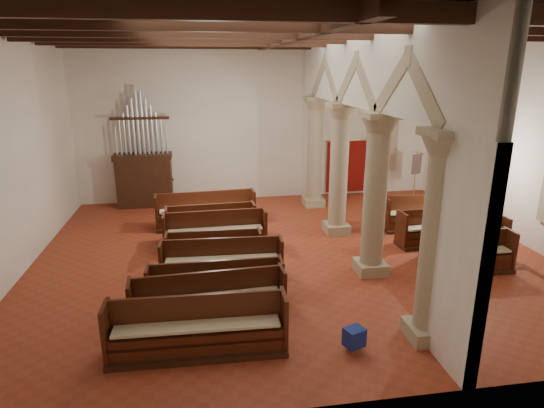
{
  "coord_description": "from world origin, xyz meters",
  "views": [
    {
      "loc": [
        -2.38,
        -11.67,
        5.07
      ],
      "look_at": [
        -0.44,
        0.5,
        1.35
      ],
      "focal_mm": 30.0,
      "sensor_mm": 36.0,
      "label": 1
    }
  ],
  "objects": [
    {
      "name": "floor",
      "position": [
        0.0,
        0.0,
        0.0
      ],
      "size": [
        14.0,
        14.0,
        0.0
      ],
      "primitive_type": "plane",
      "color": "maroon",
      "rests_on": "ground"
    },
    {
      "name": "ceiling",
      "position": [
        0.0,
        0.0,
        6.0
      ],
      "size": [
        14.0,
        14.0,
        0.0
      ],
      "primitive_type": "plane",
      "rotation": [
        3.14,
        0.0,
        0.0
      ],
      "color": "black",
      "rests_on": "wall_back"
    },
    {
      "name": "wall_back",
      "position": [
        0.0,
        6.0,
        3.0
      ],
      "size": [
        14.0,
        0.02,
        6.0
      ],
      "primitive_type": "cube",
      "color": "white",
      "rests_on": "floor"
    },
    {
      "name": "wall_front",
      "position": [
        0.0,
        -6.0,
        3.0
      ],
      "size": [
        14.0,
        0.02,
        6.0
      ],
      "primitive_type": "cube",
      "color": "white",
      "rests_on": "floor"
    },
    {
      "name": "wall_left",
      "position": [
        -7.0,
        0.0,
        3.0
      ],
      "size": [
        0.02,
        12.0,
        6.0
      ],
      "primitive_type": "cube",
      "color": "white",
      "rests_on": "floor"
    },
    {
      "name": "wall_right",
      "position": [
        7.0,
        0.0,
        3.0
      ],
      "size": [
        0.02,
        12.0,
        6.0
      ],
      "primitive_type": "cube",
      "color": "white",
      "rests_on": "floor"
    },
    {
      "name": "ceiling_beams",
      "position": [
        0.0,
        0.0,
        5.82
      ],
      "size": [
        13.8,
        11.8,
        0.3
      ],
      "primitive_type": null,
      "color": "#381D11",
      "rests_on": "wall_back"
    },
    {
      "name": "arcade",
      "position": [
        1.8,
        0.0,
        3.56
      ],
      "size": [
        0.9,
        11.9,
        6.0
      ],
      "color": "tan",
      "rests_on": "floor"
    },
    {
      "name": "window_right_b",
      "position": [
        6.98,
        2.5,
        2.2
      ],
      "size": [
        0.03,
        1.0,
        2.2
      ],
      "primitive_type": "cube",
      "color": "#316F59",
      "rests_on": "wall_right"
    },
    {
      "name": "window_back",
      "position": [
        5.0,
        5.98,
        2.2
      ],
      "size": [
        1.0,
        0.03,
        2.2
      ],
      "primitive_type": "cube",
      "color": "#316F59",
      "rests_on": "wall_back"
    },
    {
      "name": "pipe_organ",
      "position": [
        -4.5,
        5.5,
        1.37
      ],
      "size": [
        2.1,
        0.85,
        4.4
      ],
      "color": "#381D11",
      "rests_on": "floor"
    },
    {
      "name": "lectern",
      "position": [
        -3.65,
        5.49,
        0.45
      ],
      "size": [
        0.44,
        0.44,
        1.08
      ],
      "rotation": [
        0.0,
        0.0,
        -0.02
      ],
      "color": "#3B2612",
      "rests_on": "floor"
    },
    {
      "name": "dossal_curtain",
      "position": [
        3.5,
        5.92,
        1.17
      ],
      "size": [
        1.8,
        0.07,
        2.17
      ],
      "color": "maroon",
      "rests_on": "floor"
    },
    {
      "name": "processional_banner",
      "position": [
        5.58,
        3.95,
        0.76
      ],
      "size": [
        0.46,
        0.59,
        2.13
      ],
      "rotation": [
        0.0,
        0.0,
        0.39
      ],
      "color": "#381D11",
      "rests_on": "floor"
    },
    {
      "name": "hymnal_box_a",
      "position": [
        0.28,
        -4.66,
        0.28
      ],
      "size": [
        0.44,
        0.4,
        0.36
      ],
      "primitive_type": "cube",
      "rotation": [
        0.0,
        0.0,
        0.37
      ],
      "color": "navy",
      "rests_on": "floor"
    },
    {
      "name": "hymnal_box_b",
      "position": [
        -1.31,
        -2.98,
        0.25
      ],
      "size": [
        0.37,
        0.33,
        0.31
      ],
      "primitive_type": "cube",
      "rotation": [
        0.0,
        0.0,
        0.31
      ],
      "color": "navy",
      "rests_on": "floor"
    },
    {
      "name": "hymnal_box_c",
      "position": [
        -1.78,
        0.02,
        0.25
      ],
      "size": [
        0.34,
        0.29,
        0.31
      ],
      "primitive_type": "cube",
      "rotation": [
        0.0,
        0.0,
        -0.14
      ],
      "color": "#153096",
      "rests_on": "floor"
    },
    {
      "name": "tube_heater_a",
      "position": [
        -2.54,
        -3.99,
        0.16
      ],
      "size": [
        0.91,
        0.12,
        0.09
      ],
      "primitive_type": "cylinder",
      "rotation": [
        0.0,
        1.57,
        0.03
      ],
      "color": "silver",
      "rests_on": "floor"
    },
    {
      "name": "tube_heater_b",
      "position": [
        -1.55,
        -3.08,
        0.16
      ],
      "size": [
        1.1,
        0.37,
        0.11
      ],
      "primitive_type": "cylinder",
      "rotation": [
        0.0,
        1.57,
        -0.24
      ],
      "color": "white",
      "rests_on": "floor"
    },
    {
      "name": "nave_pew_0",
      "position": [
        -2.58,
        -4.3,
        0.36
      ],
      "size": [
        3.27,
        0.82,
        1.11
      ],
      "rotation": [
        0.0,
        0.0,
        -0.03
      ],
      "color": "#381D11",
      "rests_on": "floor"
    },
    {
      "name": "nave_pew_1",
      "position": [
        -2.34,
        -3.18,
        0.34
      ],
      "size": [
        3.21,
        0.86,
        1.03
      ],
      "rotation": [
        0.0,
        0.0,
        0.05
      ],
      "color": "#381D11",
      "rests_on": "floor"
    },
    {
      "name": "nave_pew_2",
      "position": [
        -2.17,
        -2.5,
        0.32
      ],
      "size": [
        2.99,
        0.66,
        0.97
      ],
      "rotation": [
        0.0,
        0.0,
        -0.0
      ],
      "color": "#381D11",
      "rests_on": "floor"
    },
    {
      "name": "nave_pew_3",
      "position": [
        -1.97,
        -1.27,
        0.34
      ],
      "size": [
        3.03,
        0.82,
        1.02
      ],
      "rotation": [
        0.0,
        0.0,
        -0.05
      ],
      "color": "#381D11",
      "rests_on": "floor"
    },
    {
      "name": "nave_pew_4",
      "position": [
        -2.15,
        -0.58,
        0.33
      ],
      "size": [
        2.48,
        0.71,
        0.99
      ],
      "rotation": [
        0.0,
        0.0,
        -0.02
      ],
      "color": "#381D11",
      "rests_on": "floor"
    },
    {
      "name": "nave_pew_5",
      "position": [
        -2.05,
        0.74,
        0.37
      ],
      "size": [
        2.96,
        0.81,
        1.11
      ],
      "rotation": [
        0.0,
        0.0,
        0.02
      ],
      "color": "#381D11",
      "rests_on": "floor"
    },
    {
      "name": "nave_pew_6",
      "position": [
        -2.16,
        1.5,
        0.36
      ],
      "size": [
        2.73,
        0.86,
        1.08
      ],
      "rotation": [
        0.0,
        0.0,
        0.05
      ],
      "color": "#381D11",
      "rests_on": "floor"
    },
    {
      "name": "nave_pew_7",
      "position": [
        -2.28,
        2.75,
        0.38
      ],
      "size": [
        3.28,
        0.98,
        1.15
      ],
      "rotation": [
        0.0,
        0.0,
        0.07
      ],
      "color": "#381D11",
      "rests_on": "floor"
    },
    {
      "name": "aisle_pew_0",
      "position": [
        4.43,
        -1.82,
        0.36
      ],
      "size": [
        2.03,
        0.73,
        1.06
      ],
      "rotation": [
        0.0,
        0.0,
        -0.01
      ],
      "color": "#381D11",
      "rests_on": "floor"
    },
    {
      "name": "aisle_pew_1",
      "position": [
        4.67,
        -1.03,
        0.39
      ],
      "size": [
        2.3,
        0.85,
        1.15
      ],
      "rotation": [
        0.0,
        0.0,
        0.03
      ],
      "color": "#381D11",
      "rests_on": "floor"
    },
    {
      "name": "aisle_pew_2",
      "position": [
        4.29,
        0.04,
        0.36
      ],
      "size": [
        2.13,
        0.85,
        1.08
      ],
      "rotation": [
        0.0,
        0.0,
        0.07
      ],
      "color": "#381D11",
      "rests_on": "floor"
    },
    {
      "name": "aisle_pew_3",
      "position": [
        4.32,
        1.38,
        0.38
      ],
      "size": [
        1.96,
        0.77,
        1.11
      ],
      "rotation": [
        0.0,
        0.0,
        -0.01
      ],
      "color": "#381D11",
      "rests_on": "floor"
    }
  ]
}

